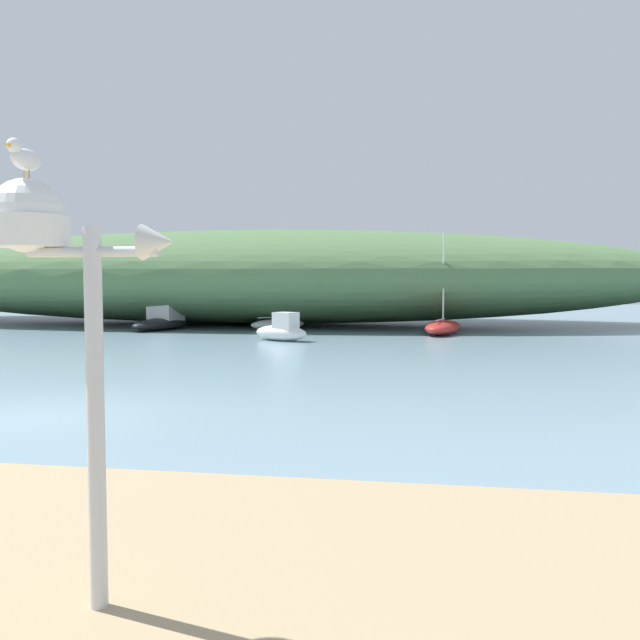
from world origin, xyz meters
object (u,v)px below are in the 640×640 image
at_px(sailboat_near_shore, 278,324).
at_px(motorboat_far_right, 163,319).
at_px(motorboat_off_point, 282,330).
at_px(seagull_on_radar, 24,157).
at_px(sailboat_by_sandbar, 443,327).
at_px(mast_structure, 46,253).

distance_m(sailboat_near_shore, motorboat_far_right, 5.74).
bearing_deg(motorboat_off_point, seagull_on_radar, -81.83).
xyz_separation_m(sailboat_by_sandbar, motorboat_far_right, (-13.68, 0.71, 0.17)).
bearing_deg(mast_structure, seagull_on_radar, -172.23).
bearing_deg(sailboat_by_sandbar, sailboat_near_shore, 169.64).
bearing_deg(sailboat_near_shore, seagull_on_radar, -80.44).
relative_size(mast_structure, sailboat_near_shore, 0.83).
xyz_separation_m(mast_structure, motorboat_off_point, (-3.28, 21.91, -2.20)).
bearing_deg(seagull_on_radar, sailboat_by_sandbar, 82.80).
height_order(seagull_on_radar, sailboat_by_sandbar, sailboat_by_sandbar).
bearing_deg(mast_structure, motorboat_far_right, 111.22).
height_order(sailboat_near_shore, motorboat_far_right, sailboat_near_shore).
bearing_deg(sailboat_by_sandbar, motorboat_off_point, -145.89).
distance_m(motorboat_off_point, motorboat_far_right, 8.83).
height_order(motorboat_off_point, sailboat_near_shore, sailboat_near_shore).
xyz_separation_m(mast_structure, sailboat_by_sandbar, (3.19, 26.30, -2.30)).
height_order(seagull_on_radar, motorboat_off_point, seagull_on_radar).
relative_size(sailboat_near_shore, sailboat_by_sandbar, 0.76).
height_order(mast_structure, motorboat_far_right, mast_structure).
bearing_deg(motorboat_far_right, sailboat_near_shore, 7.51).
height_order(sailboat_near_shore, sailboat_by_sandbar, sailboat_by_sandbar).
distance_m(sailboat_by_sandbar, motorboat_far_right, 13.70).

